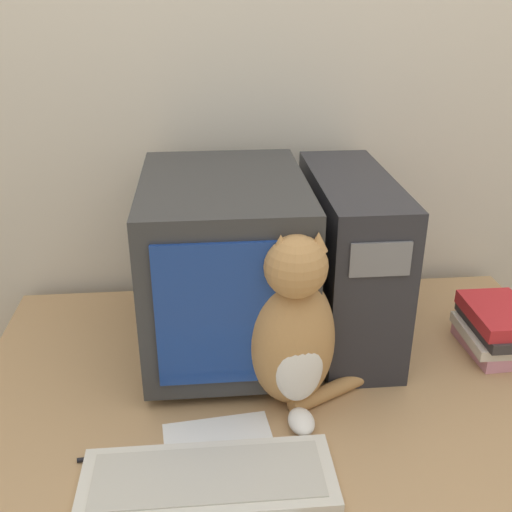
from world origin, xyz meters
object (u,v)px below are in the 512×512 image
(cat, at_px, (294,332))
(keyboard, at_px, (208,479))
(book_stack, at_px, (497,329))
(crt_monitor, at_px, (225,264))
(pen, at_px, (118,455))
(computer_tower, at_px, (349,259))

(cat, bearing_deg, keyboard, -134.78)
(book_stack, bearing_deg, keyboard, -152.54)
(keyboard, distance_m, book_stack, 0.78)
(crt_monitor, bearing_deg, keyboard, -96.79)
(keyboard, xyz_separation_m, cat, (0.18, 0.22, 0.16))
(pen, bearing_deg, keyboard, -25.48)
(cat, distance_m, book_stack, 0.54)
(computer_tower, height_order, pen, computer_tower)
(computer_tower, distance_m, keyboard, 0.62)
(computer_tower, relative_size, cat, 1.22)
(computer_tower, height_order, cat, computer_tower)
(crt_monitor, distance_m, pen, 0.48)
(cat, relative_size, book_stack, 1.87)
(pen, bearing_deg, book_stack, 18.03)
(keyboard, xyz_separation_m, book_stack, (0.69, 0.36, 0.05))
(keyboard, bearing_deg, crt_monitor, 83.21)
(computer_tower, xyz_separation_m, cat, (-0.17, -0.26, -0.03))
(computer_tower, relative_size, keyboard, 1.07)
(book_stack, bearing_deg, pen, -161.97)
(keyboard, relative_size, book_stack, 2.15)
(crt_monitor, relative_size, computer_tower, 1.01)
(crt_monitor, relative_size, keyboard, 1.08)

